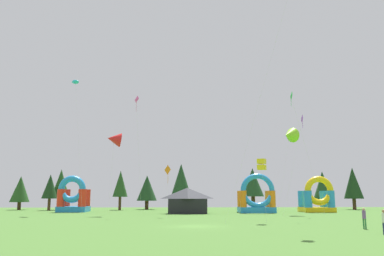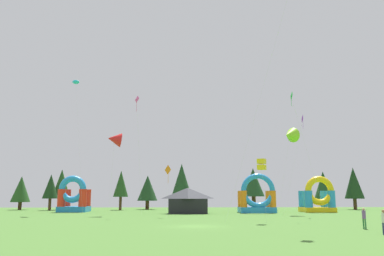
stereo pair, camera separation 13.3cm
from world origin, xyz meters
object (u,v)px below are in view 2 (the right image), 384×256
at_px(kite_yellow_box, 262,164).
at_px(festival_tent, 188,201).
at_px(kite_red_delta, 114,139).
at_px(kite_lime_delta, 290,135).
at_px(inflatable_red_slide, 257,199).
at_px(inflatable_orange_dome, 318,199).
at_px(kite_orange_diamond, 169,171).
at_px(inflatable_yellow_castle, 74,199).
at_px(kite_cyan_parafoil, 76,82).
at_px(kite_pink_diamond, 136,101).
at_px(kite_green_diamond, 291,97).
at_px(person_midfield, 384,220).
at_px(person_left_edge, 364,216).
at_px(kite_purple_diamond, 303,120).

relative_size(kite_yellow_box, festival_tent, 1.11).
relative_size(kite_yellow_box, kite_red_delta, 0.54).
xyz_separation_m(kite_lime_delta, inflatable_red_slide, (-4.45, 5.26, -10.16)).
bearing_deg(inflatable_orange_dome, festival_tent, -168.40).
relative_size(kite_orange_diamond, inflatable_yellow_castle, 1.07).
distance_m(kite_yellow_box, kite_cyan_parafoil, 38.54).
height_order(kite_orange_diamond, kite_pink_diamond, kite_pink_diamond).
relative_size(kite_orange_diamond, kite_red_delta, 0.54).
bearing_deg(festival_tent, inflatable_orange_dome, 11.60).
distance_m(kite_yellow_box, inflatable_yellow_castle, 40.19).
height_order(inflatable_orange_dome, festival_tent, inflatable_orange_dome).
relative_size(kite_yellow_box, inflatable_red_slide, 1.05).
bearing_deg(kite_red_delta, kite_yellow_box, -42.76).
height_order(kite_yellow_box, kite_lime_delta, kite_lime_delta).
bearing_deg(kite_green_diamond, kite_orange_diamond, 160.75).
xyz_separation_m(kite_yellow_box, kite_cyan_parafoil, (-26.63, 22.98, 15.77)).
height_order(kite_cyan_parafoil, inflatable_yellow_castle, kite_cyan_parafoil).
height_order(kite_pink_diamond, inflatable_red_slide, kite_pink_diamond).
bearing_deg(kite_lime_delta, festival_tent, 169.92).
bearing_deg(kite_cyan_parafoil, kite_pink_diamond, -37.96).
bearing_deg(inflatable_yellow_castle, kite_red_delta, -53.33).
xyz_separation_m(inflatable_orange_dome, inflatable_yellow_castle, (-43.22, 2.64, 0.06)).
bearing_deg(inflatable_orange_dome, inflatable_red_slide, -168.04).
xyz_separation_m(kite_pink_diamond, person_midfield, (21.40, -27.66, -15.56)).
distance_m(kite_orange_diamond, kite_red_delta, 11.36).
bearing_deg(person_midfield, kite_orange_diamond, 131.27).
bearing_deg(person_left_edge, kite_pink_diamond, -178.98).
relative_size(kite_pink_diamond, festival_tent, 2.81).
relative_size(kite_purple_diamond, kite_red_delta, 1.17).
bearing_deg(inflatable_orange_dome, person_left_edge, -103.96).
bearing_deg(kite_purple_diamond, inflatable_red_slide, 119.37).
relative_size(person_left_edge, inflatable_orange_dome, 0.29).
bearing_deg(kite_cyan_parafoil, inflatable_red_slide, 1.91).
bearing_deg(kite_cyan_parafoil, kite_green_diamond, -27.34).
bearing_deg(kite_orange_diamond, kite_red_delta, 146.81).
distance_m(kite_lime_delta, inflatable_yellow_castle, 39.15).
relative_size(kite_purple_diamond, inflatable_orange_dome, 2.36).
height_order(kite_green_diamond, inflatable_yellow_castle, kite_green_diamond).
distance_m(kite_orange_diamond, inflatable_red_slide, 19.56).
bearing_deg(kite_pink_diamond, kite_cyan_parafoil, 142.04).
bearing_deg(inflatable_orange_dome, kite_lime_delta, -131.76).
xyz_separation_m(kite_yellow_box, kite_green_diamond, (5.53, 6.35, 9.24)).
xyz_separation_m(kite_lime_delta, kite_pink_diamond, (-24.19, -4.61, 4.20)).
height_order(inflatable_red_slide, festival_tent, inflatable_red_slide).
bearing_deg(kite_green_diamond, kite_lime_delta, 74.87).
distance_m(kite_green_diamond, person_left_edge, 20.65).
relative_size(kite_green_diamond, person_midfield, 8.70).
height_order(kite_green_diamond, inflatable_red_slide, kite_green_diamond).
xyz_separation_m(kite_pink_diamond, inflatable_yellow_castle, (-12.20, 14.89, -14.32)).
height_order(kite_pink_diamond, person_left_edge, kite_pink_diamond).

